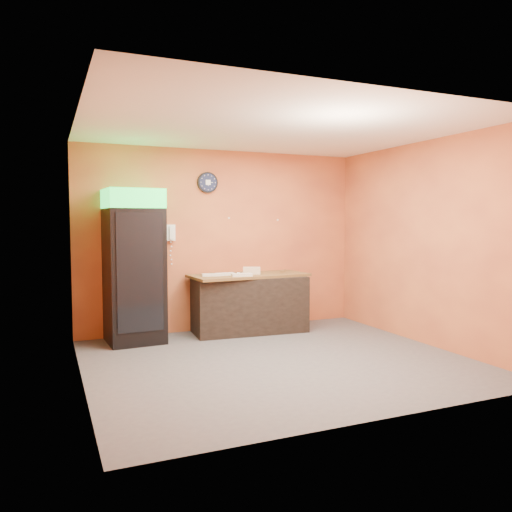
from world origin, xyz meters
TOP-DOWN VIEW (x-y plane):
  - floor at (0.00, 0.00)m, footprint 4.50×4.50m
  - back_wall at (0.00, 2.00)m, footprint 4.50×0.02m
  - left_wall at (-2.25, 0.00)m, footprint 0.02×4.00m
  - right_wall at (2.25, 0.00)m, footprint 0.02×4.00m
  - ceiling at (0.00, 0.00)m, footprint 4.50×4.00m
  - beverage_cooler at (-1.44, 1.60)m, footprint 0.79×0.80m
  - prep_counter at (0.29, 1.62)m, footprint 1.75×0.87m
  - wall_clock at (-0.25, 1.97)m, footprint 0.32×0.06m
  - wall_phone at (-0.84, 1.95)m, footprint 0.13×0.11m
  - butcher_paper at (0.29, 1.62)m, footprint 1.84×0.89m
  - sub_roll_stack at (0.31, 1.57)m, footprint 0.28×0.18m
  - wrapped_sandwich_left at (-0.34, 1.56)m, footprint 0.27×0.14m
  - wrapped_sandwich_mid at (0.07, 1.36)m, footprint 0.31×0.16m
  - wrapped_sandwich_right at (-0.12, 1.57)m, footprint 0.28×0.12m
  - kitchen_tool at (0.29, 1.69)m, footprint 0.07×0.07m

SIDE VIEW (x-z plane):
  - floor at x=0.00m, z-range 0.00..0.00m
  - prep_counter at x=0.29m, z-range 0.00..0.85m
  - butcher_paper at x=0.29m, z-range 0.85..0.89m
  - wrapped_sandwich_left at x=-0.34m, z-range 0.89..0.93m
  - wrapped_sandwich_right at x=-0.12m, z-range 0.89..0.93m
  - wrapped_sandwich_mid at x=0.07m, z-range 0.89..0.93m
  - kitchen_tool at x=0.29m, z-range 0.89..0.96m
  - sub_roll_stack at x=0.31m, z-range 0.89..1.00m
  - beverage_cooler at x=-1.44m, z-range -0.02..2.12m
  - back_wall at x=0.00m, z-range 0.00..2.80m
  - left_wall at x=-2.25m, z-range 0.00..2.80m
  - right_wall at x=2.25m, z-range 0.00..2.80m
  - wall_phone at x=-0.84m, z-range 1.41..1.65m
  - wall_clock at x=-0.25m, z-range 2.13..2.45m
  - ceiling at x=0.00m, z-range 2.79..2.81m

